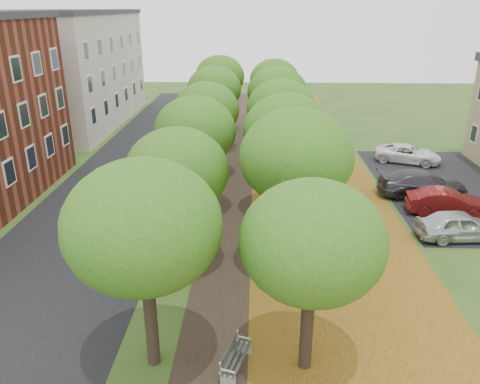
# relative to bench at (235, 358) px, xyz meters

# --- Properties ---
(ground) EXTENTS (120.00, 120.00, 0.00)m
(ground) POSITION_rel_bench_xyz_m (-0.39, 0.22, -0.42)
(ground) COLOR #2D4C19
(ground) RESTS_ON ground
(street_asphalt) EXTENTS (8.00, 70.00, 0.01)m
(street_asphalt) POSITION_rel_bench_xyz_m (-7.89, 15.22, -0.42)
(street_asphalt) COLOR black
(street_asphalt) RESTS_ON ground
(footpath) EXTENTS (3.20, 70.00, 0.01)m
(footpath) POSITION_rel_bench_xyz_m (-0.39, 15.22, -0.42)
(footpath) COLOR black
(footpath) RESTS_ON ground
(leaf_verge) EXTENTS (7.50, 70.00, 0.01)m
(leaf_verge) POSITION_rel_bench_xyz_m (4.61, 15.22, -0.42)
(leaf_verge) COLOR #9C691C
(leaf_verge) RESTS_ON ground
(parking_lot) EXTENTS (9.00, 16.00, 0.01)m
(parking_lot) POSITION_rel_bench_xyz_m (13.11, 16.22, -0.42)
(parking_lot) COLOR black
(parking_lot) RESTS_ON ground
(tree_row_west) EXTENTS (4.18, 34.18, 6.39)m
(tree_row_west) POSITION_rel_bench_xyz_m (-2.59, 15.22, 4.16)
(tree_row_west) COLOR black
(tree_row_west) RESTS_ON ground
(tree_row_east) EXTENTS (4.18, 34.18, 6.39)m
(tree_row_east) POSITION_rel_bench_xyz_m (2.21, 15.22, 4.16)
(tree_row_east) COLOR black
(tree_row_east) RESTS_ON ground
(building_cream) EXTENTS (10.30, 20.30, 10.40)m
(building_cream) POSITION_rel_bench_xyz_m (-17.39, 33.22, 4.78)
(building_cream) COLOR beige
(building_cream) RESTS_ON ground
(bench) EXTENTS (0.97, 1.79, 0.82)m
(bench) POSITION_rel_bench_xyz_m (0.00, 0.00, 0.00)
(bench) COLOR #2D392E
(bench) RESTS_ON ground
(car_silver) EXTENTS (4.32, 2.01, 1.43)m
(car_silver) POSITION_rel_bench_xyz_m (10.61, 9.24, 0.29)
(car_silver) COLOR #BDBCC1
(car_silver) RESTS_ON ground
(car_red) EXTENTS (4.40, 2.04, 1.40)m
(car_red) POSITION_rel_bench_xyz_m (11.07, 12.19, 0.27)
(car_red) COLOR maroon
(car_red) RESTS_ON ground
(car_grey) EXTENTS (5.24, 2.13, 1.52)m
(car_grey) POSITION_rel_bench_xyz_m (10.61, 14.85, 0.34)
(car_grey) COLOR #333338
(car_grey) RESTS_ON ground
(car_white) EXTENTS (5.02, 3.55, 1.27)m
(car_white) POSITION_rel_bench_xyz_m (11.75, 21.47, 0.21)
(car_white) COLOR white
(car_white) RESTS_ON ground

